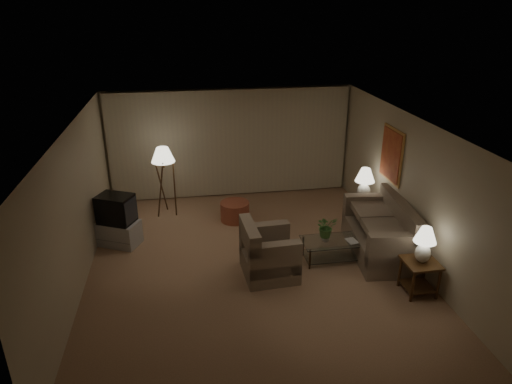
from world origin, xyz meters
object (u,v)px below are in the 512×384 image
coffee_table (332,247)px  ottoman (235,211)px  floor_lamp (165,180)px  crt_tv (116,209)px  armchair (269,254)px  vase (326,238)px  tv_cabinet (119,233)px  table_lamp_near (425,242)px  table_lamp_far (365,181)px  sofa (379,233)px  side_table_far (362,208)px  side_table_near (420,271)px

coffee_table → ottoman: (-1.63, 2.01, -0.06)m
floor_lamp → crt_tv: bearing=-126.0°
armchair → vase: 1.17m
coffee_table → tv_cabinet: (-4.09, 1.30, -0.03)m
table_lamp_near → floor_lamp: size_ratio=0.40×
tv_cabinet → vase: 4.16m
coffee_table → ottoman: ottoman is taller
table_lamp_far → coffee_table: (-1.11, -1.35, -0.75)m
sofa → crt_tv: bearing=-97.3°
armchair → floor_lamp: (-1.87, 2.88, 0.44)m
table_lamp_far → floor_lamp: (-4.26, 1.24, -0.18)m
side_table_far → vase: size_ratio=3.99×
table_lamp_far → coffee_table: 1.90m
coffee_table → crt_tv: 4.32m
side_table_near → coffee_table: (-1.11, 1.25, -0.14)m
table_lamp_far → tv_cabinet: table_lamp_far is taller
ottoman → vase: size_ratio=4.31×
side_table_far → floor_lamp: (-4.26, 1.24, 0.46)m
tv_cabinet → table_lamp_near: bearing=-0.5°
table_lamp_near → floor_lamp: 5.74m
side_table_far → table_lamp_far: table_lamp_far is taller
table_lamp_near → side_table_near: bearing=0.0°
tv_cabinet → vase: bearing=7.4°
crt_tv → floor_lamp: bearing=79.7°
coffee_table → floor_lamp: 4.12m
sofa → table_lamp_far: 1.39m
armchair → side_table_near: (2.39, -0.96, 0.00)m
crt_tv → table_lamp_far: bearing=26.2°
sofa → crt_tv: 5.20m
side_table_near → side_table_far: 2.60m
table_lamp_near → coffee_table: table_lamp_near is taller
side_table_far → crt_tv: size_ratio=0.74×
crt_tv → ottoman: bearing=41.8°
ottoman → table_lamp_near: bearing=-50.0°
floor_lamp → coffee_table: bearing=-39.4°
floor_lamp → vase: size_ratio=10.75×
table_lamp_far → coffee_table: table_lamp_far is taller
sofa → crt_tv: size_ratio=2.65×
armchair → table_lamp_far: (2.39, 1.64, 0.62)m
side_table_near → table_lamp_near: table_lamp_near is taller
side_table_near → ottoman: side_table_near is taller
coffee_table → side_table_far: bearing=50.6°
side_table_near → tv_cabinet: size_ratio=0.64×
side_table_near → table_lamp_far: table_lamp_far is taller
side_table_near → floor_lamp: bearing=138.0°
side_table_far → coffee_table: 1.75m
side_table_near → table_lamp_near: 0.56m
tv_cabinet → floor_lamp: 1.70m
table_lamp_near → table_lamp_far: (0.00, 2.60, 0.05)m
side_table_far → sofa: bearing=-96.8°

